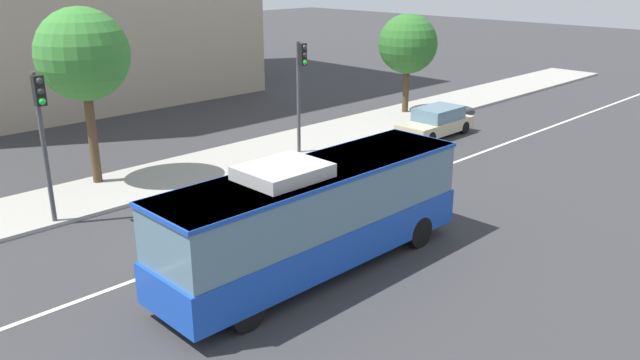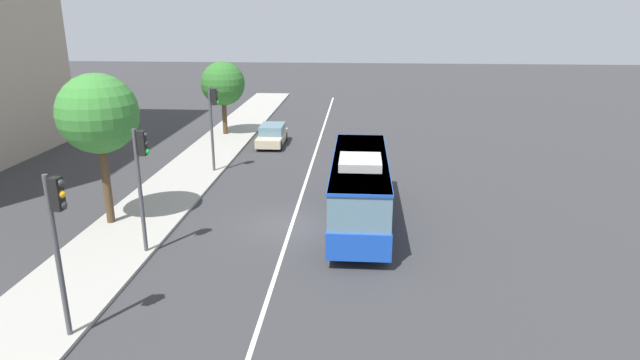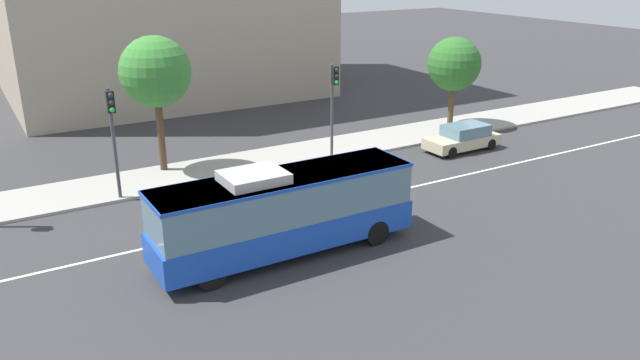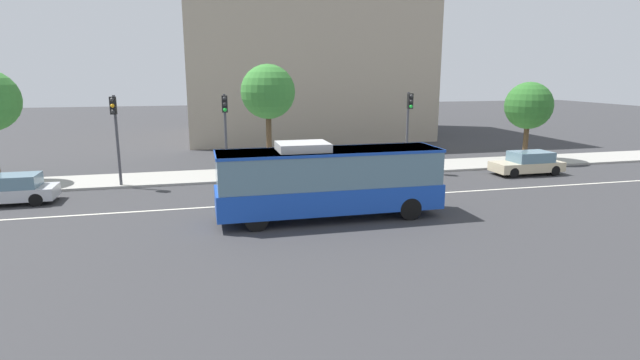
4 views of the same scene
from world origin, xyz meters
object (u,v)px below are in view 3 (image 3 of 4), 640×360
Objects in this scene: traffic_light_far_corner at (334,96)px; street_tree_kerbside_right at (155,72)px; transit_bus at (284,209)px; sedan_beige at (463,138)px; street_tree_kerbside_centre at (454,64)px; traffic_light_near_corner at (113,126)px.

traffic_light_far_corner is 9.18m from street_tree_kerbside_right.
transit_bus reaches higher than sedan_beige.
transit_bus is 20.79m from street_tree_kerbside_centre.
sedan_beige is 19.23m from traffic_light_near_corner.
transit_bus is at bearing 25.95° from traffic_light_near_corner.
street_tree_kerbside_centre is at bearing 100.92° from traffic_light_far_corner.
street_tree_kerbside_right is at bearing 177.57° from street_tree_kerbside_centre.
transit_bus is 1.73× the size of street_tree_kerbside_centre.
street_tree_kerbside_right reaches higher than traffic_light_far_corner.
traffic_light_far_corner is at bearing 91.97° from traffic_light_near_corner.
sedan_beige is at bearing -17.35° from street_tree_kerbside_right.
traffic_light_near_corner is at bearing -6.72° from sedan_beige.
street_tree_kerbside_centre reaches higher than sedan_beige.
sedan_beige is at bearing 23.57° from transit_bus.
traffic_light_near_corner is 0.75× the size of street_tree_kerbside_right.
transit_bus is 11.68m from traffic_light_far_corner.
street_tree_kerbside_right reaches higher than sedan_beige.
street_tree_kerbside_right is at bearing -17.94° from sedan_beige.
traffic_light_far_corner is (7.56, 8.74, 1.75)m from transit_bus.
sedan_beige is 6.04m from street_tree_kerbside_centre.
street_tree_kerbside_centre is 18.82m from street_tree_kerbside_right.
street_tree_kerbside_centre is at bearing 96.47° from traffic_light_near_corner.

